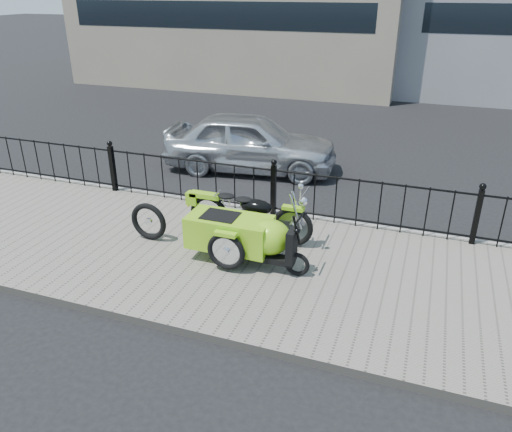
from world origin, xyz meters
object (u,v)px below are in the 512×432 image
(motorcycle_sidecar, at_px, (244,229))
(spare_tire, at_px, (149,222))
(sedan_car, at_px, (250,142))
(scooter, at_px, (258,247))

(motorcycle_sidecar, bearing_deg, spare_tire, 179.71)
(sedan_car, bearing_deg, scooter, -165.68)
(scooter, relative_size, spare_tire, 2.13)
(spare_tire, xyz_separation_m, sedan_car, (0.27, 4.18, 0.24))
(spare_tire, height_order, sedan_car, sedan_car)
(sedan_car, bearing_deg, spare_tire, 168.88)
(spare_tire, bearing_deg, motorcycle_sidecar, -0.29)
(motorcycle_sidecar, relative_size, spare_tire, 3.45)
(scooter, distance_m, sedan_car, 4.81)
(motorcycle_sidecar, xyz_separation_m, sedan_car, (-1.45, 4.19, 0.09))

